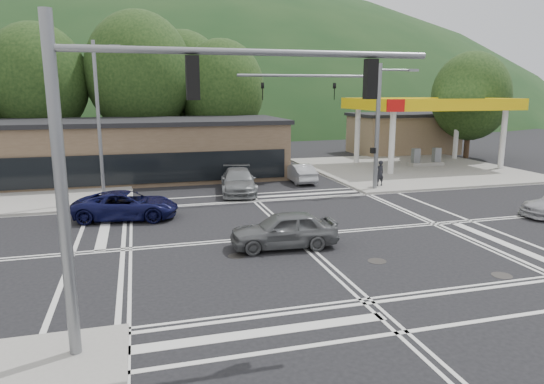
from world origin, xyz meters
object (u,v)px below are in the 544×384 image
object	(u,v)px
pedestrian	(380,173)
car_northbound	(238,181)
car_queue_b	(260,158)
car_blue_west	(126,205)
car_queue_a	(299,173)
car_grey_center	(284,230)

from	to	relation	value
pedestrian	car_northbound	bearing A→B (deg)	-15.28
car_queue_b	pedestrian	bearing A→B (deg)	110.09
car_queue_b	car_blue_west	bearing A→B (deg)	46.55
car_queue_a	pedestrian	distance (m)	5.63
car_grey_center	pedestrian	distance (m)	14.18
car_grey_center	car_queue_b	distance (m)	21.32
car_queue_b	car_northbound	bearing A→B (deg)	60.98
car_grey_center	car_queue_b	world-z (taller)	car_queue_b
car_grey_center	car_northbound	world-z (taller)	car_northbound
car_grey_center	pedestrian	bearing A→B (deg)	140.04
car_blue_west	car_queue_a	world-z (taller)	car_blue_west
car_blue_west	car_grey_center	distance (m)	9.00
car_northbound	pedestrian	xyz separation A→B (m)	(9.36, -0.91, 0.24)
car_queue_a	car_northbound	distance (m)	5.55
car_grey_center	car_blue_west	bearing A→B (deg)	-132.11
car_queue_a	car_northbound	bearing A→B (deg)	27.09
car_blue_west	car_grey_center	bearing A→B (deg)	-126.02
pedestrian	car_blue_west	bearing A→B (deg)	3.67
car_grey_center	car_queue_a	world-z (taller)	car_grey_center
car_queue_a	car_grey_center	bearing A→B (deg)	68.49
car_blue_west	car_queue_b	distance (m)	17.90
car_northbound	pedestrian	size ratio (longest dim) A/B	3.07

